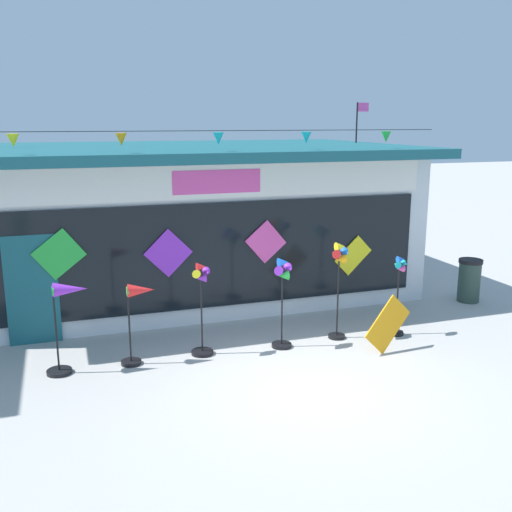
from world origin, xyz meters
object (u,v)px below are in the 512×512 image
object	(u,v)px
wind_spinner_center_left	(202,306)
wind_spinner_center_right	(283,291)
wind_spinner_far_right	(399,290)
display_kite_on_ground	(388,324)
wind_spinner_left	(138,308)
kite_shop_building	(186,216)
trash_bin	(469,280)
wind_spinner_far_left	(67,312)
wind_spinner_right	(339,273)

from	to	relation	value
wind_spinner_center_left	wind_spinner_center_right	world-z (taller)	wind_spinner_center_right
wind_spinner_far_right	display_kite_on_ground	bearing A→B (deg)	-132.71
wind_spinner_left	display_kite_on_ground	xyz separation A→B (m)	(4.16, -0.86, -0.46)
kite_shop_building	trash_bin	xyz separation A→B (m)	(5.67, -3.29, -1.22)
kite_shop_building	wind_spinner_far_left	world-z (taller)	kite_shop_building
wind_spinner_center_left	wind_spinner_center_right	bearing A→B (deg)	-5.25
wind_spinner_left	wind_spinner_far_right	world-z (taller)	wind_spinner_far_right
wind_spinner_right	trash_bin	xyz separation A→B (m)	(3.80, 1.16, -0.77)
wind_spinner_left	wind_spinner_right	size ratio (longest dim) A/B	0.75
wind_spinner_center_right	trash_bin	world-z (taller)	wind_spinner_center_right
wind_spinner_right	wind_spinner_left	bearing A→B (deg)	179.64
wind_spinner_far_left	trash_bin	size ratio (longest dim) A/B	1.55
wind_spinner_center_left	wind_spinner_far_left	bearing A→B (deg)	-179.27
kite_shop_building	wind_spinner_left	world-z (taller)	kite_shop_building
wind_spinner_far_right	trash_bin	bearing A→B (deg)	26.82
wind_spinner_left	wind_spinner_far_left	bearing A→B (deg)	-179.74
trash_bin	wind_spinner_right	bearing A→B (deg)	-163.04
wind_spinner_far_left	wind_spinner_right	distance (m)	4.73
display_kite_on_ground	wind_spinner_far_left	bearing A→B (deg)	170.82
wind_spinner_left	wind_spinner_right	bearing A→B (deg)	-0.36
wind_spinner_center_left	wind_spinner_center_right	size ratio (longest dim) A/B	1.00
wind_spinner_center_right	display_kite_on_ground	distance (m)	1.91
wind_spinner_center_right	display_kite_on_ground	world-z (taller)	wind_spinner_center_right
wind_spinner_right	wind_spinner_far_right	distance (m)	1.21
wind_spinner_far_left	trash_bin	distance (m)	8.62
wind_spinner_left	wind_spinner_center_right	distance (m)	2.50
kite_shop_building	wind_spinner_far_right	world-z (taller)	kite_shop_building
wind_spinner_left	display_kite_on_ground	world-z (taller)	wind_spinner_left
wind_spinner_far_right	wind_spinner_center_left	bearing A→B (deg)	176.38
display_kite_on_ground	wind_spinner_far_right	bearing A→B (deg)	47.29
kite_shop_building	wind_spinner_far_right	xyz separation A→B (m)	(3.00, -4.63, -0.83)
kite_shop_building	display_kite_on_ground	distance (m)	5.93
kite_shop_building	wind_spinner_center_left	distance (m)	4.53
display_kite_on_ground	kite_shop_building	bearing A→B (deg)	114.51
wind_spinner_far_left	wind_spinner_center_right	distance (m)	3.60
wind_spinner_center_left	display_kite_on_ground	world-z (taller)	wind_spinner_center_left
wind_spinner_center_right	trash_bin	bearing A→B (deg)	14.17
wind_spinner_left	wind_spinner_far_right	distance (m)	4.76
kite_shop_building	wind_spinner_right	bearing A→B (deg)	-67.22
wind_spinner_far_right	display_kite_on_ground	world-z (taller)	wind_spinner_far_right
kite_shop_building	wind_spinner_center_left	bearing A→B (deg)	-98.80
wind_spinner_left	display_kite_on_ground	size ratio (longest dim) A/B	1.50
wind_spinner_center_left	wind_spinner_right	size ratio (longest dim) A/B	0.90
wind_spinner_right	display_kite_on_ground	xyz separation A→B (m)	(0.54, -0.83, -0.76)
wind_spinner_center_left	display_kite_on_ground	size ratio (longest dim) A/B	1.79
wind_spinner_right	trash_bin	bearing A→B (deg)	16.96
kite_shop_building	display_kite_on_ground	xyz separation A→B (m)	(2.41, -5.28, -1.21)
trash_bin	display_kite_on_ground	bearing A→B (deg)	-148.57
wind_spinner_right	trash_bin	size ratio (longest dim) A/B	1.91
wind_spinner_right	wind_spinner_center_left	bearing A→B (deg)	178.98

